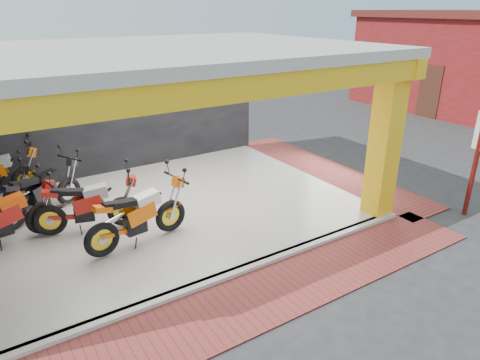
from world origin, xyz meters
name	(u,v)px	position (x,y,z in m)	size (l,w,h in m)	color
ground	(217,247)	(0.00, 0.00, 0.00)	(80.00, 80.00, 0.00)	#2D2D30
showroom_floor	(175,208)	(0.00, 2.00, 0.05)	(8.00, 6.00, 0.10)	silver
showroom_ceiling	(165,51)	(0.00, 2.00, 3.60)	(8.40, 6.40, 0.20)	beige
back_wall	(124,111)	(0.00, 5.10, 1.75)	(8.20, 0.20, 3.50)	black
corner_column	(385,142)	(3.75, -0.75, 1.75)	(0.50, 0.50, 3.50)	yellow
header_beam_front	(246,87)	(0.00, -1.00, 3.30)	(8.40, 0.30, 0.40)	yellow
header_beam_right	(312,55)	(4.00, 2.00, 3.30)	(0.30, 6.40, 0.40)	yellow
floor_kerb	(245,269)	(0.00, -1.02, 0.05)	(8.00, 0.20, 0.10)	silver
paver_front	(271,293)	(0.00, -1.80, 0.01)	(9.00, 1.40, 0.03)	maroon
paver_right	(326,170)	(4.80, 2.00, 0.01)	(1.40, 7.00, 0.03)	maroon
signpost	(477,156)	(5.50, -1.84, 1.42)	(0.10, 0.36, 2.59)	#5A100D
moto_hero	(170,201)	(-0.58, 0.89, 0.80)	(2.28, 0.84, 1.39)	#F9630A
moto_row_a	(122,197)	(-1.32, 1.65, 0.77)	(2.19, 0.81, 1.34)	red
moto_row_b	(66,179)	(-2.04, 3.37, 0.77)	(2.18, 0.81, 1.33)	black
moto_row_c	(40,204)	(-2.80, 2.21, 0.77)	(2.20, 0.81, 1.34)	red
moto_row_d	(16,185)	(-3.07, 3.63, 0.75)	(2.13, 0.79, 1.30)	black
moto_row_e	(24,167)	(-2.76, 4.65, 0.79)	(2.27, 0.84, 1.39)	#E55F09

